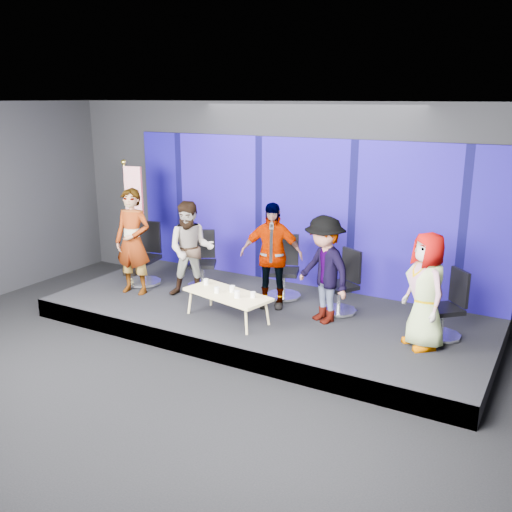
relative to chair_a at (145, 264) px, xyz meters
The scene contains 21 objects.
ground 3.64m from the chair_a, 45.89° to the right, with size 10.00×10.00×0.00m, color black.
room_walls 3.99m from the chair_a, 45.89° to the right, with size 10.02×8.02×3.51m.
riser 2.55m from the chair_a, ahead, with size 7.00×3.00×0.30m, color black.
backdrop 3.00m from the chair_a, 28.94° to the left, with size 7.00×0.08×2.60m, color #0B0757.
chair_a is the anchor object (origin of this frame).
panelist_a 0.74m from the chair_a, 69.54° to the right, with size 0.66×0.43×1.81m, color black.
chair_b 1.08m from the chair_a, 19.48° to the left, with size 0.77×0.77×1.00m.
panelist_b 1.22m from the chair_a, ahead, with size 0.79×0.62×1.62m, color black.
chair_c 2.58m from the chair_a, 13.28° to the left, with size 0.76×0.76×1.05m.
panelist_c 2.58m from the chair_a, ahead, with size 1.00×0.42×1.70m, color black.
chair_d 3.64m from the chair_a, ahead, with size 0.77×0.77×1.00m.
panelist_d 3.54m from the chair_a, ahead, with size 1.05×0.60×1.62m, color black.
chair_e 5.25m from the chair_a, ahead, with size 0.78×0.78×0.98m.
panelist_e 5.07m from the chair_a, ahead, with size 0.78×0.51×1.59m, color black.
coffee_table 2.35m from the chair_a, 18.44° to the right, with size 1.46×0.86×0.42m.
mug_a 1.82m from the chair_a, 18.39° to the right, with size 0.08×0.08×0.09m, color white.
mug_b 2.24m from the chair_a, 21.34° to the right, with size 0.08×0.08×0.09m, color white.
mug_c 2.37m from the chair_a, 16.58° to the right, with size 0.08×0.08×0.10m, color white.
mug_d 2.61m from the chair_a, 19.07° to the right, with size 0.09×0.09×0.10m, color white.
mug_e 2.77m from the chair_a, 15.37° to the right, with size 0.07×0.07×0.09m, color white.
flag_stand 0.97m from the chair_a, 150.43° to the left, with size 0.50×0.29×2.18m.
Camera 1 is at (4.10, -5.02, 3.56)m, focal length 40.00 mm.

